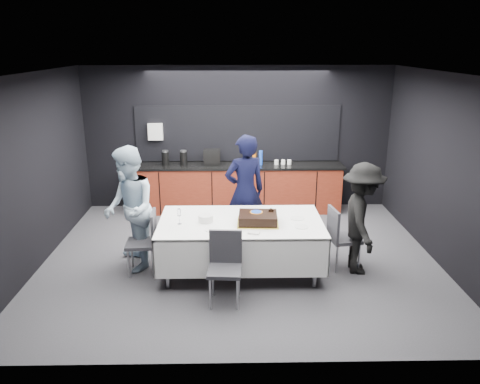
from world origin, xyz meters
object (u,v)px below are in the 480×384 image
Objects in this scene: chair_left at (147,238)px; party_table at (241,230)px; chair_near at (225,262)px; person_center at (245,191)px; person_left at (129,209)px; chair_right at (340,234)px; cake_assembly at (258,218)px; person_right at (362,219)px; champagne_flute at (179,213)px; plate_stack at (206,218)px.

party_table is at bearing 0.85° from chair_left.
person_center is (0.30, 1.73, 0.39)m from chair_near.
chair_near is (-0.22, -0.81, -0.11)m from party_table.
person_left reaches higher than chair_left.
chair_left and chair_right have the same top height.
person_right is at bearing 2.43° from cake_assembly.
champagne_flute reaches higher than chair_right.
plate_stack is 1.97m from chair_right.
chair_near is 0.50× the size of person_center.
person_right is at bearing -1.07° from party_table.
person_center is (-1.36, 0.84, 0.39)m from chair_right.
person_center reaches higher than cake_assembly.
person_left is (-1.10, 0.17, 0.08)m from plate_stack.
party_table is 1.63m from person_left.
chair_left is at bearing 145.02° from chair_near.
person_center is at bearing 148.24° from chair_right.
person_left reaches higher than chair_right.
chair_right is at bearing 3.07° from plate_stack.
person_center is (-0.15, 1.02, 0.07)m from cake_assembly.
chair_right is (1.95, 0.10, -0.30)m from plate_stack.
chair_near reaches higher than plate_stack.
chair_left is 0.50× the size of person_center.
plate_stack is 1.12m from person_left.
chair_right is 1.65m from person_center.
chair_right is 0.50× the size of person_center.
chair_left reaches higher than party_table.
chair_left is (-0.49, 0.09, -0.40)m from champagne_flute.
cake_assembly is 0.74m from plate_stack.
cake_assembly is 0.91m from chair_near.
chair_near is (1.13, -0.79, 0.00)m from chair_left.
person_left reaches higher than plate_stack.
person_center reaches higher than person_left.
chair_right is at bearing 3.05° from party_table.
chair_near is 1.73m from person_left.
person_left reaches higher than party_table.
champagne_flute reaches higher than cake_assembly.
cake_assembly reaches higher than party_table.
chair_left is at bearing -178.01° from chair_right.
plate_stack is 0.39m from champagne_flute.
plate_stack is (-0.74, 0.07, -0.02)m from cake_assembly.
champagne_flute is 0.14× the size of person_right.
party_table is 0.97m from person_center.
chair_near is 2.11m from person_right.
person_center is at bearing 80.09° from chair_near.
person_right reaches higher than chair_right.
person_right is (1.48, 0.06, -0.04)m from cake_assembly.
plate_stack is 0.90m from chair_left.
plate_stack is at bearing 174.72° from cake_assembly.
champagne_flute is 0.24× the size of chair_near.
chair_right is at bearing 1.99° from chair_left.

